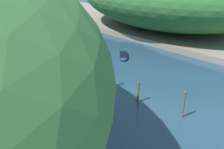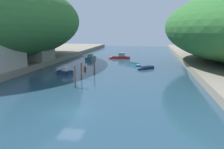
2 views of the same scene
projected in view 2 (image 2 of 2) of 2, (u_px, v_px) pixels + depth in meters
The scene contains 13 objects.
water_surface at pixel (116, 66), 51.56m from camera, with size 130.00×130.00×0.00m, color #234256.
left_bank at pixel (14, 61), 56.13m from camera, with size 22.00×120.00×1.20m.
boathouse_shed at pixel (36, 49), 51.78m from camera, with size 6.96×7.34×5.32m.
boat_red_skiff at pixel (144, 68), 47.36m from camera, with size 3.99×3.86×0.55m.
boat_far_upstream at pixel (134, 64), 52.78m from camera, with size 4.56×4.74×0.55m.
boat_cabin_cruiser at pixel (64, 72), 42.34m from camera, with size 3.77×2.73×1.39m.
boat_yellow_tender at pixel (119, 57), 64.28m from camera, with size 6.48×1.57×1.79m.
boat_open_rowboat at pixel (91, 58), 63.16m from camera, with size 1.91×6.43×1.56m.
mooring_post_nearest at pixel (75, 76), 31.74m from camera, with size 0.26×0.26×3.44m.
mooring_post_second at pixel (81, 71), 37.57m from camera, with size 0.31×0.31×2.94m.
mooring_post_middle at pixel (94, 66), 42.50m from camera, with size 0.30×0.30×2.81m.
channel_buoy_near at pixel (85, 68), 46.70m from camera, with size 0.64×0.64×0.97m.
person_on_quay at pixel (4, 66), 38.13m from camera, with size 0.32×0.43×1.69m.
Camera 2 is at (8.08, -20.28, 8.37)m, focal length 35.00 mm.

